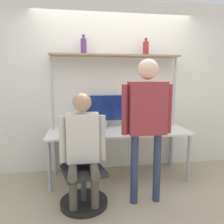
{
  "coord_description": "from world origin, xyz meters",
  "views": [
    {
      "loc": [
        -0.59,
        -2.72,
        1.48
      ],
      "look_at": [
        -0.17,
        -0.1,
        1.08
      ],
      "focal_mm": 35.0,
      "sensor_mm": 36.0,
      "label": 1
    }
  ],
  "objects_px": {
    "person_seated": "(83,142)",
    "bottle_purple": "(84,46)",
    "laptop": "(83,129)",
    "bottle_red": "(146,48)",
    "cell_phone": "(101,135)",
    "person_standing": "(147,113)",
    "office_chair": "(83,182)",
    "monitor": "(105,110)"
  },
  "relations": [
    {
      "from": "monitor",
      "to": "cell_phone",
      "type": "distance_m",
      "value": 0.54
    },
    {
      "from": "person_standing",
      "to": "bottle_purple",
      "type": "relative_size",
      "value": 6.22
    },
    {
      "from": "monitor",
      "to": "person_seated",
      "type": "bearing_deg",
      "value": -112.41
    },
    {
      "from": "person_standing",
      "to": "office_chair",
      "type": "bearing_deg",
      "value": 173.47
    },
    {
      "from": "person_seated",
      "to": "bottle_purple",
      "type": "xyz_separation_m",
      "value": [
        0.06,
        0.92,
        1.18
      ]
    },
    {
      "from": "monitor",
      "to": "office_chair",
      "type": "height_order",
      "value": "monitor"
    },
    {
      "from": "monitor",
      "to": "person_standing",
      "type": "bearing_deg",
      "value": -68.58
    },
    {
      "from": "monitor",
      "to": "office_chair",
      "type": "xyz_separation_m",
      "value": [
        -0.38,
        -0.85,
        -0.74
      ]
    },
    {
      "from": "office_chair",
      "to": "laptop",
      "type": "bearing_deg",
      "value": 87.4
    },
    {
      "from": "bottle_red",
      "to": "bottle_purple",
      "type": "xyz_separation_m",
      "value": [
        -0.95,
        -0.0,
        0.01
      ]
    },
    {
      "from": "office_chair",
      "to": "person_standing",
      "type": "xyz_separation_m",
      "value": [
        0.75,
        -0.09,
        0.83
      ]
    },
    {
      "from": "cell_phone",
      "to": "bottle_red",
      "type": "relative_size",
      "value": 0.59
    },
    {
      "from": "laptop",
      "to": "person_standing",
      "type": "bearing_deg",
      "value": -39.0
    },
    {
      "from": "monitor",
      "to": "laptop",
      "type": "distance_m",
      "value": 0.54
    },
    {
      "from": "laptop",
      "to": "monitor",
      "type": "bearing_deg",
      "value": 44.31
    },
    {
      "from": "monitor",
      "to": "laptop",
      "type": "height_order",
      "value": "monitor"
    },
    {
      "from": "office_chair",
      "to": "bottle_red",
      "type": "bearing_deg",
      "value": 40.54
    },
    {
      "from": "bottle_red",
      "to": "person_standing",
      "type": "bearing_deg",
      "value": -105.74
    },
    {
      "from": "cell_phone",
      "to": "person_standing",
      "type": "xyz_separation_m",
      "value": [
        0.49,
        -0.49,
        0.36
      ]
    },
    {
      "from": "laptop",
      "to": "person_standing",
      "type": "height_order",
      "value": "person_standing"
    },
    {
      "from": "monitor",
      "to": "person_seated",
      "type": "xyz_separation_m",
      "value": [
        -0.37,
        -0.9,
        -0.23
      ]
    },
    {
      "from": "person_seated",
      "to": "person_standing",
      "type": "bearing_deg",
      "value": -2.96
    },
    {
      "from": "office_chair",
      "to": "bottle_purple",
      "type": "height_order",
      "value": "bottle_purple"
    },
    {
      "from": "laptop",
      "to": "bottle_red",
      "type": "relative_size",
      "value": 1.28
    },
    {
      "from": "bottle_red",
      "to": "laptop",
      "type": "bearing_deg",
      "value": -159.67
    },
    {
      "from": "person_seated",
      "to": "person_standing",
      "type": "height_order",
      "value": "person_standing"
    },
    {
      "from": "bottle_red",
      "to": "bottle_purple",
      "type": "height_order",
      "value": "bottle_purple"
    },
    {
      "from": "bottle_red",
      "to": "office_chair",
      "type": "bearing_deg",
      "value": -139.46
    },
    {
      "from": "monitor",
      "to": "bottle_purple",
      "type": "height_order",
      "value": "bottle_purple"
    },
    {
      "from": "cell_phone",
      "to": "bottle_red",
      "type": "distance_m",
      "value": 1.51
    },
    {
      "from": "cell_phone",
      "to": "bottle_purple",
      "type": "relative_size",
      "value": 0.55
    },
    {
      "from": "cell_phone",
      "to": "person_seated",
      "type": "relative_size",
      "value": 0.11
    },
    {
      "from": "office_chair",
      "to": "bottle_red",
      "type": "relative_size",
      "value": 3.54
    },
    {
      "from": "laptop",
      "to": "bottle_red",
      "type": "distance_m",
      "value": 1.57
    },
    {
      "from": "cell_phone",
      "to": "person_standing",
      "type": "relative_size",
      "value": 0.09
    },
    {
      "from": "laptop",
      "to": "cell_phone",
      "type": "height_order",
      "value": "laptop"
    },
    {
      "from": "bottle_purple",
      "to": "person_seated",
      "type": "bearing_deg",
      "value": -93.67
    },
    {
      "from": "bottle_red",
      "to": "bottle_purple",
      "type": "bearing_deg",
      "value": -180.0
    },
    {
      "from": "laptop",
      "to": "bottle_red",
      "type": "height_order",
      "value": "bottle_red"
    },
    {
      "from": "bottle_red",
      "to": "monitor",
      "type": "bearing_deg",
      "value": -178.26
    },
    {
      "from": "monitor",
      "to": "cell_phone",
      "type": "height_order",
      "value": "monitor"
    },
    {
      "from": "laptop",
      "to": "bottle_red",
      "type": "xyz_separation_m",
      "value": [
        0.99,
        0.37,
        1.16
      ]
    }
  ]
}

